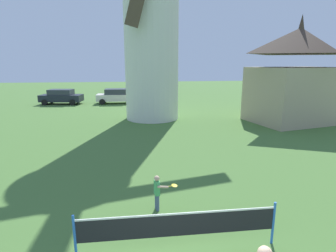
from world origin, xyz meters
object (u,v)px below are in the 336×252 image
(windmill, at_px, (151,15))
(chapel, at_px, (296,77))
(stray_ball, at_px, (268,212))
(parked_car_cream, at_px, (116,96))
(player_far, at_px, (158,190))
(parked_car_black, at_px, (61,96))
(tennis_net, at_px, (178,225))

(windmill, distance_m, chapel, 11.49)
(stray_ball, relative_size, parked_car_cream, 0.06)
(parked_car_cream, distance_m, chapel, 17.70)
(chapel, bearing_deg, stray_ball, -123.36)
(player_far, distance_m, stray_ball, 3.26)
(windmill, relative_size, chapel, 2.26)
(player_far, distance_m, parked_car_black, 23.87)
(chapel, bearing_deg, parked_car_black, 150.19)
(tennis_net, bearing_deg, player_far, 99.47)
(windmill, distance_m, stray_ball, 16.48)
(tennis_net, relative_size, player_far, 4.31)
(parked_car_black, height_order, chapel, chapel)
(player_far, height_order, chapel, chapel)
(player_far, bearing_deg, tennis_net, -80.53)
(windmill, relative_size, tennis_net, 3.65)
(windmill, bearing_deg, parked_car_black, 136.47)
(windmill, bearing_deg, player_far, -92.95)
(tennis_net, bearing_deg, stray_ball, 22.53)
(tennis_net, distance_m, parked_car_cream, 24.27)
(parked_car_black, xyz_separation_m, parked_car_cream, (5.74, -0.16, -0.00))
(windmill, height_order, player_far, windmill)
(player_far, bearing_deg, chapel, 45.56)
(windmill, relative_size, player_far, 15.71)
(stray_ball, bearing_deg, tennis_net, -157.47)
(parked_car_black, bearing_deg, windmill, -43.53)
(windmill, height_order, tennis_net, windmill)
(parked_car_black, bearing_deg, parked_car_cream, -1.57)
(windmill, bearing_deg, chapel, -13.47)
(windmill, height_order, parked_car_cream, windmill)
(windmill, height_order, stray_ball, windmill)
(windmill, relative_size, parked_car_cream, 4.17)
(stray_ball, height_order, chapel, chapel)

